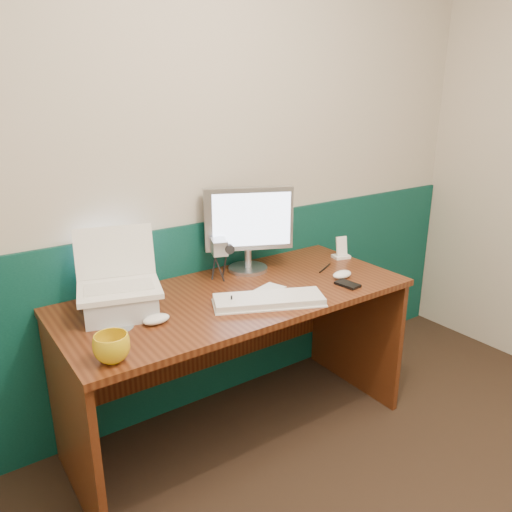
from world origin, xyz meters
TOP-DOWN VIEW (x-y plane):
  - back_wall at (0.00, 1.75)m, footprint 3.50×0.04m
  - wainscot at (0.00, 1.74)m, footprint 3.48×0.02m
  - desk at (-0.11, 1.38)m, footprint 1.60×0.70m
  - laptop_riser at (-0.62, 1.46)m, footprint 0.34×0.31m
  - laptop at (-0.62, 1.46)m, footprint 0.38×0.33m
  - monitor at (0.10, 1.60)m, footprint 0.45×0.30m
  - keyboard at (-0.06, 1.20)m, footprint 0.49×0.34m
  - mouse_right at (0.42, 1.25)m, footprint 0.12×0.07m
  - mouse_left at (-0.54, 1.30)m, footprint 0.11×0.07m
  - mug at (-0.78, 1.12)m, footprint 0.14×0.14m
  - camcorder at (-0.08, 1.58)m, footprint 0.14×0.17m
  - cd_spindle at (-0.21, 1.27)m, footprint 0.12×0.12m
  - cd_loose_a at (-0.68, 1.36)m, footprint 0.13×0.13m
  - pen at (0.44, 1.39)m, footprint 0.13×0.07m
  - papers at (0.03, 1.33)m, footprint 0.17×0.14m
  - dock at (0.63, 1.48)m, footprint 0.10×0.08m
  - music_player at (0.63, 1.48)m, footprint 0.07×0.04m
  - pda at (0.37, 1.16)m, footprint 0.08×0.12m

SIDE VIEW (x-z plane):
  - desk at x=-0.11m, z-range 0.00..0.75m
  - wainscot at x=0.00m, z-range 0.00..1.00m
  - cd_loose_a at x=-0.68m, z-range 0.75..0.75m
  - papers at x=0.03m, z-range 0.75..0.75m
  - pen at x=0.44m, z-range 0.75..0.76m
  - pda at x=0.37m, z-range 0.75..0.76m
  - dock at x=0.63m, z-range 0.75..0.77m
  - cd_spindle at x=-0.21m, z-range 0.75..0.77m
  - keyboard at x=-0.06m, z-range 0.75..0.78m
  - mouse_right at x=0.42m, z-range 0.75..0.79m
  - mouse_left at x=-0.54m, z-range 0.75..0.79m
  - laptop_riser at x=-0.62m, z-range 0.75..0.85m
  - mug at x=-0.78m, z-range 0.75..0.85m
  - music_player at x=0.63m, z-range 0.77..0.87m
  - camcorder at x=-0.08m, z-range 0.75..0.97m
  - monitor at x=0.10m, z-range 0.75..1.19m
  - laptop at x=-0.62m, z-range 0.85..1.12m
  - back_wall at x=0.00m, z-range 0.00..2.50m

